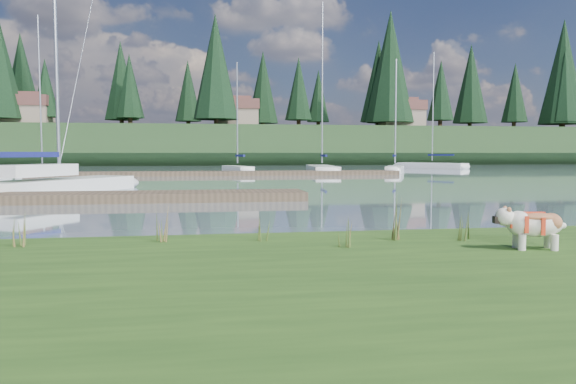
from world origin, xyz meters
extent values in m
plane|color=#7F95A6|center=(0.00, 30.00, 0.00)|extent=(200.00, 200.00, 0.00)
cube|color=#2C4F19|center=(0.00, -6.00, 0.17)|extent=(60.00, 9.00, 0.35)
cube|color=#1E3519|center=(0.00, 73.00, 2.50)|extent=(200.00, 20.00, 5.00)
cylinder|color=silver|center=(4.50, -3.61, 0.45)|extent=(0.10, 0.10, 0.21)
cylinder|color=silver|center=(4.54, -3.41, 0.45)|extent=(0.10, 0.10, 0.21)
cylinder|color=silver|center=(4.91, -3.70, 0.45)|extent=(0.10, 0.10, 0.21)
cylinder|color=silver|center=(4.95, -3.49, 0.45)|extent=(0.10, 0.10, 0.21)
ellipsoid|color=silver|center=(4.73, -3.56, 0.67)|extent=(0.74, 0.48, 0.32)
ellipsoid|color=#A7643E|center=(4.73, -3.56, 0.78)|extent=(0.53, 0.41, 0.11)
ellipsoid|color=silver|center=(4.33, -3.47, 0.78)|extent=(0.28, 0.29, 0.24)
cube|color=black|center=(4.23, -3.45, 0.73)|extent=(0.10, 0.13, 0.09)
cube|color=white|center=(-5.51, 12.82, 0.22)|extent=(6.03, 8.59, 0.70)
ellipsoid|color=white|center=(-3.36, 16.63, 0.22)|extent=(2.83, 3.01, 0.70)
cylinder|color=silver|center=(-5.12, 13.52, 7.42)|extent=(0.14, 0.14, 13.25)
cube|color=navy|center=(-6.14, 11.70, 1.55)|extent=(2.13, 3.56, 0.20)
cube|color=white|center=(-5.75, 12.39, 0.95)|extent=(2.77, 3.45, 0.45)
cube|color=#4C3D2C|center=(-4.00, 9.00, 0.15)|extent=(16.00, 2.00, 0.30)
cube|color=#4C3D2C|center=(2.00, 30.00, 0.15)|extent=(26.00, 2.20, 0.30)
ellipsoid|color=white|center=(-13.46, 32.63, 0.22)|extent=(1.74, 2.03, 0.70)
cube|color=white|center=(-11.39, 35.41, 0.22)|extent=(1.87, 7.23, 0.70)
ellipsoid|color=white|center=(-11.27, 38.99, 0.22)|extent=(1.63, 2.01, 0.70)
cylinder|color=silver|center=(-11.39, 35.41, 6.41)|extent=(0.12, 0.12, 11.21)
cube|color=navy|center=(-11.42, 34.43, 1.40)|extent=(0.29, 2.86, 0.20)
cube|color=white|center=(3.57, 34.56, 0.22)|extent=(2.29, 5.18, 0.70)
ellipsoid|color=white|center=(2.98, 37.01, 0.22)|extent=(1.39, 1.60, 0.70)
cylinder|color=silver|center=(3.57, 34.56, 4.77)|extent=(0.12, 0.12, 7.94)
cube|color=navy|center=(3.73, 33.89, 1.40)|extent=(0.66, 2.00, 0.20)
cube|color=white|center=(10.43, 34.41, 0.22)|extent=(2.78, 8.51, 0.70)
ellipsoid|color=white|center=(10.88, 38.56, 0.22)|extent=(2.05, 2.46, 0.70)
cylinder|color=silver|center=(10.43, 34.41, 7.22)|extent=(0.12, 0.12, 12.84)
cube|color=navy|center=(10.31, 33.27, 1.40)|extent=(0.55, 3.32, 0.20)
cube|color=white|center=(16.02, 32.67, 0.22)|extent=(3.22, 5.38, 0.70)
ellipsoid|color=white|center=(17.08, 35.12, 0.22)|extent=(1.64, 1.80, 0.70)
cylinder|color=silver|center=(16.02, 32.67, 4.91)|extent=(0.12, 0.12, 8.22)
cube|color=navy|center=(15.73, 32.00, 1.40)|extent=(1.02, 2.03, 0.20)
cube|color=white|center=(24.78, 45.51, 0.22)|extent=(5.69, 7.18, 0.70)
ellipsoid|color=white|center=(22.65, 48.61, 0.22)|extent=(2.52, 2.63, 0.70)
cylinder|color=silver|center=(24.78, 45.51, 6.42)|extent=(0.12, 0.12, 11.24)
cube|color=navy|center=(25.37, 44.66, 1.40)|extent=(1.87, 2.58, 0.20)
cone|color=#475B23|center=(-0.22, -2.09, 0.58)|extent=(0.03, 0.03, 0.47)
cone|color=brown|center=(-0.11, -2.16, 0.54)|extent=(0.03, 0.03, 0.37)
cone|color=#475B23|center=(-0.16, -2.06, 0.61)|extent=(0.03, 0.03, 0.51)
cone|color=brown|center=(-0.08, -2.12, 0.51)|extent=(0.03, 0.03, 0.33)
cone|color=#475B23|center=(-0.20, -2.17, 0.56)|extent=(0.03, 0.03, 0.42)
cone|color=#475B23|center=(1.19, -2.26, 0.53)|extent=(0.03, 0.03, 0.36)
cone|color=brown|center=(1.30, -2.33, 0.50)|extent=(0.03, 0.03, 0.29)
cone|color=#475B23|center=(1.25, -2.23, 0.55)|extent=(0.03, 0.03, 0.40)
cone|color=brown|center=(1.33, -2.29, 0.48)|extent=(0.03, 0.03, 0.25)
cone|color=#475B23|center=(1.21, -2.34, 0.51)|extent=(0.03, 0.03, 0.33)
cone|color=#475B23|center=(3.11, -2.50, 0.66)|extent=(0.03, 0.03, 0.61)
cone|color=brown|center=(3.22, -2.57, 0.60)|extent=(0.03, 0.03, 0.49)
cone|color=#475B23|center=(3.17, -2.47, 0.69)|extent=(0.03, 0.03, 0.68)
cone|color=brown|center=(3.25, -2.53, 0.56)|extent=(0.03, 0.03, 0.43)
cone|color=#475B23|center=(3.13, -2.58, 0.63)|extent=(0.03, 0.03, 0.55)
cone|color=#475B23|center=(-2.08, -2.20, 0.58)|extent=(0.03, 0.03, 0.47)
cone|color=brown|center=(-1.97, -2.27, 0.54)|extent=(0.03, 0.03, 0.37)
cone|color=#475B23|center=(-2.02, -2.17, 0.61)|extent=(0.03, 0.03, 0.51)
cone|color=brown|center=(-1.94, -2.23, 0.51)|extent=(0.03, 0.03, 0.33)
cone|color=#475B23|center=(-2.06, -2.28, 0.56)|extent=(0.03, 0.03, 0.42)
cone|color=#475B23|center=(2.25, -2.96, 0.53)|extent=(0.03, 0.03, 0.36)
cone|color=brown|center=(2.36, -3.03, 0.50)|extent=(0.03, 0.03, 0.29)
cone|color=#475B23|center=(2.31, -2.93, 0.55)|extent=(0.03, 0.03, 0.40)
cone|color=brown|center=(2.39, -2.99, 0.48)|extent=(0.03, 0.03, 0.26)
cone|color=#475B23|center=(2.27, -3.04, 0.51)|extent=(0.03, 0.03, 0.33)
cone|color=#475B23|center=(4.12, -2.68, 0.59)|extent=(0.03, 0.03, 0.47)
cone|color=brown|center=(4.23, -2.75, 0.54)|extent=(0.03, 0.03, 0.38)
cone|color=#475B23|center=(4.18, -2.65, 0.61)|extent=(0.03, 0.03, 0.52)
cone|color=brown|center=(4.26, -2.71, 0.52)|extent=(0.03, 0.03, 0.33)
cone|color=#475B23|center=(4.14, -2.76, 0.56)|extent=(0.03, 0.03, 0.43)
cube|color=#33281C|center=(0.00, -1.60, 0.07)|extent=(60.00, 0.50, 0.14)
cylinder|color=#382619|center=(-10.00, 72.00, 5.90)|extent=(0.60, 0.60, 1.80)
cone|color=black|center=(-10.00, 72.00, 11.75)|extent=(4.84, 4.84, 11.00)
cylinder|color=#382619|center=(3.00, 66.00, 5.90)|extent=(0.60, 0.60, 1.80)
cone|color=black|center=(3.00, 66.00, 13.10)|extent=(6.16, 6.16, 14.00)
cylinder|color=#382619|center=(15.00, 70.00, 5.90)|extent=(0.60, 0.60, 1.80)
cone|color=black|center=(15.00, 70.00, 10.85)|extent=(3.96, 3.96, 9.00)
cylinder|color=#382619|center=(28.00, 68.00, 5.90)|extent=(0.60, 0.60, 1.80)
cone|color=black|center=(28.00, 68.00, 14.00)|extent=(7.04, 7.04, 16.00)
cylinder|color=#382619|center=(42.00, 71.00, 5.90)|extent=(0.60, 0.60, 1.80)
cone|color=black|center=(42.00, 71.00, 12.20)|extent=(5.28, 5.28, 12.00)
cylinder|color=#382619|center=(55.00, 67.00, 5.90)|extent=(0.60, 0.60, 1.80)
cone|color=black|center=(55.00, 67.00, 11.52)|extent=(4.62, 4.62, 10.50)
cube|color=gray|center=(-22.00, 70.00, 6.40)|extent=(6.00, 5.00, 2.80)
cube|color=brown|center=(-22.00, 70.00, 8.50)|extent=(6.30, 5.30, 1.40)
cube|color=brown|center=(-22.00, 70.00, 9.30)|extent=(4.20, 3.60, 0.70)
cube|color=gray|center=(6.00, 71.00, 6.40)|extent=(6.00, 5.00, 2.80)
cube|color=brown|center=(6.00, 71.00, 8.50)|extent=(6.30, 5.30, 1.40)
cube|color=brown|center=(6.00, 71.00, 9.30)|extent=(4.20, 3.60, 0.70)
cube|color=gray|center=(30.00, 69.00, 6.40)|extent=(6.00, 5.00, 2.80)
cube|color=brown|center=(30.00, 69.00, 8.50)|extent=(6.30, 5.30, 1.40)
cube|color=brown|center=(30.00, 69.00, 9.30)|extent=(4.20, 3.60, 0.70)
camera|label=1|loc=(0.34, -10.24, 1.61)|focal=35.00mm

